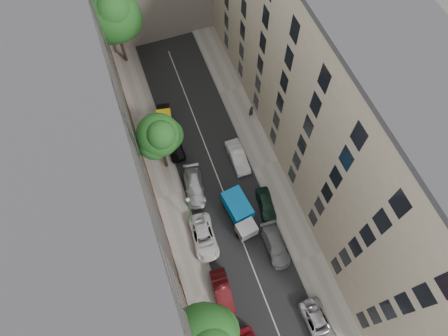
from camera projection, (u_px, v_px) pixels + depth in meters
name	position (u px, v px, depth m)	size (l,w,h in m)	color
ground	(219.00, 180.00, 43.34)	(120.00, 120.00, 0.00)	#4C4C49
road_surface	(219.00, 180.00, 43.34)	(8.00, 44.00, 0.02)	black
sidewalk_left	(170.00, 195.00, 42.42)	(3.00, 44.00, 0.15)	gray
sidewalk_right	(265.00, 165.00, 44.13)	(3.00, 44.00, 0.15)	gray
building_left	(91.00, 168.00, 32.76)	(8.00, 44.00, 20.00)	#464442
building_right	(332.00, 95.00, 36.18)	(8.00, 44.00, 20.00)	#B6A88E
tarp_truck	(240.00, 213.00, 40.21)	(2.64, 5.29, 2.33)	black
car_left_1	(223.00, 292.00, 37.20)	(1.50, 4.31, 1.42)	#4B0F12
car_left_2	(204.00, 237.00, 39.64)	(2.32, 5.03, 1.40)	silver
car_left_3	(194.00, 187.00, 42.19)	(1.99, 4.88, 1.42)	#BABABF
car_left_4	(175.00, 145.00, 44.55)	(1.67, 4.15, 1.42)	black
car_left_5	(165.00, 120.00, 46.11)	(1.51, 4.33, 1.43)	black
car_right_0	(319.00, 324.00, 35.93)	(2.17, 4.70, 1.31)	#B5B5BA
car_right_1	(275.00, 245.00, 39.28)	(1.92, 4.71, 1.37)	slate
car_right_2	(266.00, 204.00, 41.32)	(1.55, 3.85, 1.31)	black
car_right_3	(238.00, 157.00, 43.83)	(1.54, 4.43, 1.46)	silver
tree_mid	(160.00, 137.00, 38.55)	(4.73, 4.36, 8.82)	#382619
tree_far	(114.00, 17.00, 44.85)	(6.42, 6.30, 10.48)	#382619
lamp_post	(190.00, 210.00, 37.30)	(0.36, 0.36, 6.53)	#1A5C28
pedestrian	(251.00, 111.00, 46.33)	(0.63, 0.41, 1.72)	black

